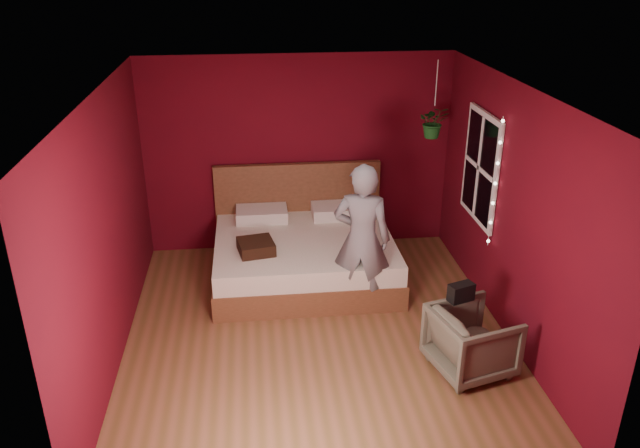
# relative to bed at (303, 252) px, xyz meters

# --- Properties ---
(floor) EXTENTS (4.50, 4.50, 0.00)m
(floor) POSITION_rel_bed_xyz_m (0.02, -1.37, -0.31)
(floor) COLOR brown
(floor) RESTS_ON ground
(room_walls) EXTENTS (4.04, 4.54, 2.62)m
(room_walls) POSITION_rel_bed_xyz_m (0.02, -1.37, 1.37)
(room_walls) COLOR #5A0915
(room_walls) RESTS_ON ground
(window) EXTENTS (0.05, 0.97, 1.27)m
(window) POSITION_rel_bed_xyz_m (1.99, -0.47, 1.19)
(window) COLOR white
(window) RESTS_ON room_walls
(fairy_lights) EXTENTS (0.04, 0.04, 1.45)m
(fairy_lights) POSITION_rel_bed_xyz_m (1.96, -1.00, 1.19)
(fairy_lights) COLOR silver
(fairy_lights) RESTS_ON room_walls
(bed) EXTENTS (2.19, 1.86, 1.20)m
(bed) POSITION_rel_bed_xyz_m (0.00, 0.00, 0.00)
(bed) COLOR brown
(bed) RESTS_ON ground
(person) EXTENTS (0.72, 0.58, 1.73)m
(person) POSITION_rel_bed_xyz_m (0.57, -0.87, 0.55)
(person) COLOR slate
(person) RESTS_ON ground
(armchair) EXTENTS (0.88, 0.86, 0.66)m
(armchair) POSITION_rel_bed_xyz_m (1.43, -2.13, 0.02)
(armchair) COLOR #62604E
(armchair) RESTS_ON ground
(handbag) EXTENTS (0.27, 0.20, 0.18)m
(handbag) POSITION_rel_bed_xyz_m (1.36, -1.91, 0.43)
(handbag) COLOR black
(handbag) RESTS_ON armchair
(throw_pillow) EXTENTS (0.46, 0.46, 0.14)m
(throw_pillow) POSITION_rel_bed_xyz_m (-0.59, -0.42, 0.30)
(throw_pillow) COLOR black
(throw_pillow) RESTS_ON bed
(hanging_plant) EXTENTS (0.38, 0.34, 0.93)m
(hanging_plant) POSITION_rel_bed_xyz_m (1.60, 0.19, 1.56)
(hanging_plant) COLOR silver
(hanging_plant) RESTS_ON room_walls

